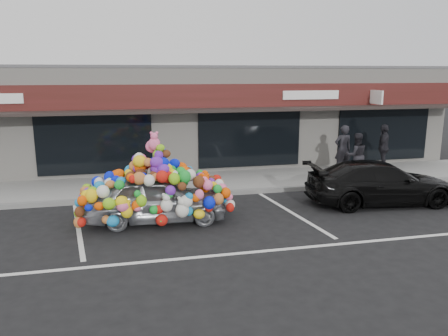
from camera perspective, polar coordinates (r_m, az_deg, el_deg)
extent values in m
plane|color=black|center=(12.12, -3.25, -7.09)|extent=(90.00, 90.00, 0.00)
cube|color=beige|center=(19.96, -7.42, 6.70)|extent=(24.00, 6.00, 4.20)
cube|color=#59595B|center=(19.87, -7.59, 12.88)|extent=(24.00, 6.00, 0.12)
cube|color=#3A140F|center=(16.83, -6.50, 9.28)|extent=(24.00, 0.18, 0.90)
cube|color=black|center=(16.35, -6.25, 7.44)|extent=(24.00, 1.20, 0.10)
cube|color=white|center=(19.12, 19.22, 8.74)|extent=(0.08, 0.95, 0.55)
cube|color=white|center=(18.16, 11.30, 9.34)|extent=(2.40, 0.04, 0.35)
cube|color=black|center=(16.99, -16.49, 3.11)|extent=(4.20, 0.12, 2.30)
cube|color=black|center=(17.63, 3.38, 3.92)|extent=(4.20, 0.12, 2.30)
cube|color=black|center=(20.13, 20.07, 4.24)|extent=(4.20, 0.12, 2.30)
cube|color=gray|center=(15.90, -5.66, -2.12)|extent=(26.00, 3.00, 0.15)
cube|color=slate|center=(14.46, -4.91, -3.57)|extent=(26.00, 0.18, 0.16)
cube|color=silver|center=(12.24, -18.48, -7.51)|extent=(0.73, 4.37, 0.01)
cube|color=silver|center=(13.03, 8.90, -5.80)|extent=(0.73, 4.37, 0.01)
cube|color=silver|center=(10.57, 9.83, -10.23)|extent=(14.00, 0.12, 0.01)
imported|color=gray|center=(12.17, -8.80, -3.92)|extent=(1.73, 3.90, 1.30)
ellipsoid|color=#EB2F00|center=(11.90, -8.98, 1.37)|extent=(1.24, 1.66, 0.98)
sphere|color=yellow|center=(12.10, -2.45, -2.37)|extent=(0.34, 0.34, 0.34)
sphere|color=#0F09FF|center=(11.44, -5.46, -5.41)|extent=(0.36, 0.36, 0.36)
sphere|color=green|center=(12.97, -12.59, -3.29)|extent=(0.30, 0.30, 0.30)
sphere|color=pink|center=(11.83, -9.05, 3.45)|extent=(0.32, 0.32, 0.32)
sphere|color=#D94900|center=(12.17, -14.29, -2.62)|extent=(0.30, 0.30, 0.30)
imported|color=black|center=(14.48, 19.71, -1.82)|extent=(2.29, 4.76, 1.34)
imported|color=black|center=(17.65, 15.26, 2.36)|extent=(0.69, 0.46, 1.90)
imported|color=black|center=(17.07, 16.88, 1.58)|extent=(0.91, 0.75, 1.69)
imported|color=#27252B|center=(18.67, 20.10, 2.54)|extent=(1.14, 1.05, 1.88)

